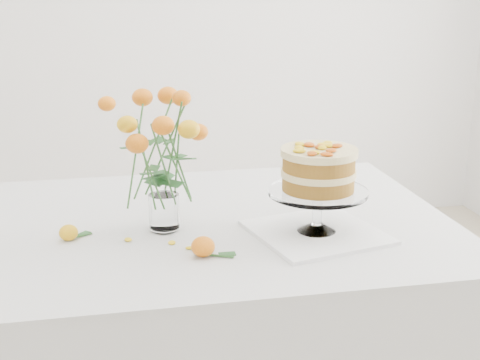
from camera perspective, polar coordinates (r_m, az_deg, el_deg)
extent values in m
cube|color=tan|center=(1.73, -5.62, -4.47)|extent=(1.40, 0.90, 0.04)
cylinder|color=tan|center=(2.34, 9.11, -8.72)|extent=(0.06, 0.06, 0.71)
cube|color=silver|center=(1.72, -5.64, -3.75)|extent=(1.42, 0.92, 0.01)
cube|color=silver|center=(2.18, -6.82, -2.15)|extent=(1.42, 0.01, 0.20)
cube|color=silver|center=(1.35, -3.42, -14.61)|extent=(1.42, 0.01, 0.20)
cube|color=silver|center=(1.95, 15.76, -5.03)|extent=(0.01, 0.92, 0.20)
cube|color=white|center=(1.64, 6.53, -4.47)|extent=(0.35, 0.35, 0.01)
cylinder|color=white|center=(1.62, 6.60, -2.47)|extent=(0.02, 0.02, 0.08)
cylinder|color=white|center=(1.61, 6.66, -1.00)|extent=(0.24, 0.24, 0.01)
cylinder|color=#9D6323|center=(1.60, 6.68, -0.24)|extent=(0.22, 0.22, 0.03)
cylinder|color=#F6E99F|center=(1.59, 6.71, 0.62)|extent=(0.23, 0.23, 0.02)
cylinder|color=#9D6323|center=(1.59, 6.74, 1.48)|extent=(0.22, 0.22, 0.03)
cylinder|color=#F6E99F|center=(1.58, 6.77, 2.39)|extent=(0.24, 0.24, 0.02)
cylinder|color=white|center=(1.67, -6.43, -4.17)|extent=(0.06, 0.06, 0.01)
cylinder|color=white|center=(1.65, -6.48, -2.66)|extent=(0.07, 0.07, 0.09)
ellipsoid|color=#FD9D16|center=(1.64, -14.43, -4.37)|extent=(0.05, 0.05, 0.04)
cylinder|color=#2E6026|center=(1.66, -13.37, -4.70)|extent=(0.05, 0.03, 0.00)
ellipsoid|color=#D9600A|center=(1.50, -3.17, -5.69)|extent=(0.05, 0.05, 0.05)
cylinder|color=#2E6026|center=(1.50, -1.76, -6.53)|extent=(0.06, 0.03, 0.01)
ellipsoid|color=yellow|center=(1.62, -9.52, -5.05)|extent=(0.03, 0.02, 0.00)
ellipsoid|color=yellow|center=(1.58, -5.84, -5.35)|extent=(0.03, 0.02, 0.00)
ellipsoid|color=yellow|center=(1.55, -4.21, -5.80)|extent=(0.03, 0.02, 0.00)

